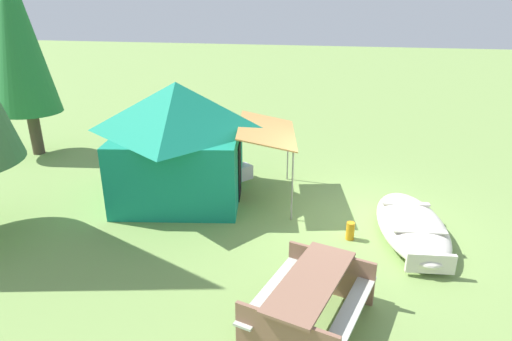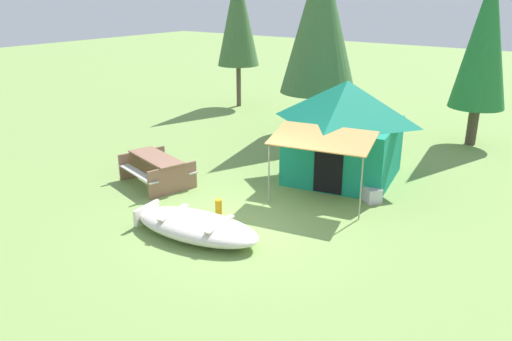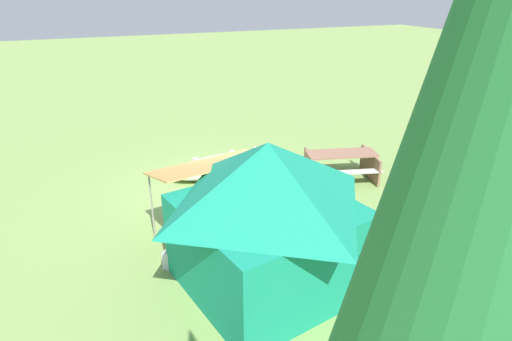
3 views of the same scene
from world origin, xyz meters
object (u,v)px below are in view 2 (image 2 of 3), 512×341
object	(u,v)px
beached_rowboat	(196,226)
pine_tree_back_left	(238,16)
canvas_cabin_tent	(345,129)
picnic_table	(157,167)
pine_tree_back_right	(320,20)
pine_tree_far_center	(485,38)
fuel_can	(219,207)
cooler_box	(371,194)

from	to	relation	value
beached_rowboat	pine_tree_back_left	xyz separation A→B (m)	(-7.20, 10.78, 3.68)
canvas_cabin_tent	picnic_table	world-z (taller)	canvas_cabin_tent
beached_rowboat	pine_tree_back_left	world-z (taller)	pine_tree_back_left
pine_tree_back_right	pine_tree_far_center	bearing A→B (deg)	23.11
beached_rowboat	fuel_can	distance (m)	1.24
picnic_table	pine_tree_back_left	distance (m)	10.57
pine_tree_back_left	pine_tree_far_center	distance (m)	10.15
canvas_cabin_tent	pine_tree_back_right	world-z (taller)	pine_tree_back_right
cooler_box	pine_tree_back_right	size ratio (longest dim) A/B	0.08
fuel_can	pine_tree_far_center	bearing A→B (deg)	70.80
pine_tree_back_left	pine_tree_far_center	bearing A→B (deg)	-0.69
canvas_cabin_tent	fuel_can	size ratio (longest dim) A/B	12.62
beached_rowboat	canvas_cabin_tent	size ratio (longest dim) A/B	0.68
canvas_cabin_tent	pine_tree_far_center	bearing A→B (deg)	69.44
pine_tree_far_center	fuel_can	bearing A→B (deg)	-109.20
fuel_can	pine_tree_back_left	size ratio (longest dim) A/B	0.06
cooler_box	pine_tree_back_right	bearing A→B (deg)	132.65
canvas_cabin_tent	pine_tree_back_left	world-z (taller)	pine_tree_back_left
pine_tree_back_right	pine_tree_far_center	distance (m)	5.33
picnic_table	pine_tree_back_left	world-z (taller)	pine_tree_back_left
pine_tree_back_right	cooler_box	bearing A→B (deg)	-47.35
fuel_can	picnic_table	bearing A→B (deg)	168.50
canvas_cabin_tent	pine_tree_back_right	size ratio (longest dim) A/B	0.70
beached_rowboat	canvas_cabin_tent	world-z (taller)	canvas_cabin_tent
canvas_cabin_tent	pine_tree_far_center	distance (m)	6.26
picnic_table	pine_tree_back_right	xyz separation A→B (m)	(1.04, 6.86, 3.54)
beached_rowboat	pine_tree_back_right	distance (m)	9.57
pine_tree_back_right	beached_rowboat	bearing A→B (deg)	-77.23
picnic_table	cooler_box	distance (m)	5.73
cooler_box	pine_tree_far_center	bearing A→B (deg)	84.02
pine_tree_back_left	fuel_can	bearing A→B (deg)	-54.52
canvas_cabin_tent	fuel_can	world-z (taller)	canvas_cabin_tent
beached_rowboat	pine_tree_far_center	distance (m)	11.54
cooler_box	pine_tree_back_right	world-z (taller)	pine_tree_back_right
cooler_box	fuel_can	xyz separation A→B (m)	(-2.61, -2.85, -0.00)
beached_rowboat	pine_tree_far_center	bearing A→B (deg)	74.57
canvas_cabin_tent	beached_rowboat	bearing A→B (deg)	-99.62
fuel_can	pine_tree_far_center	distance (m)	10.58
beached_rowboat	pine_tree_far_center	world-z (taller)	pine_tree_far_center
beached_rowboat	pine_tree_back_right	world-z (taller)	pine_tree_back_right
canvas_cabin_tent	pine_tree_back_left	xyz separation A→B (m)	(-8.07, 5.64, 2.50)
fuel_can	pine_tree_back_right	distance (m)	8.48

